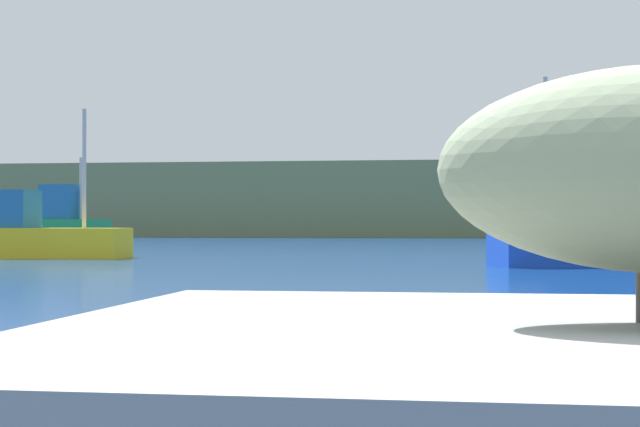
{
  "coord_description": "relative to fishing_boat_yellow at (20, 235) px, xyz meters",
  "views": [
    {
      "loc": [
        -0.38,
        -2.88,
        1.07
      ],
      "look_at": [
        -3.15,
        14.77,
        1.22
      ],
      "focal_mm": 60.81,
      "sensor_mm": 36.0,
      "label": 1
    }
  ],
  "objects": [
    {
      "name": "fishing_boat_yellow",
      "position": [
        0.0,
        0.0,
        0.0
      ],
      "size": [
        6.24,
        1.86,
        4.51
      ],
      "rotation": [
        0.0,
        0.0,
        0.01
      ],
      "color": "yellow",
      "rests_on": "ground"
    },
    {
      "name": "fishing_boat_green",
      "position": [
        -3.83,
        11.44,
        0.19
      ],
      "size": [
        5.03,
        2.11,
        3.76
      ],
      "rotation": [
        0.0,
        0.0,
        -0.1
      ],
      "color": "#1E8C4C",
      "rests_on": "ground"
    },
    {
      "name": "fishing_boat_blue",
      "position": [
        17.09,
        -3.57,
        0.34
      ],
      "size": [
        6.41,
        3.52,
        4.65
      ],
      "rotation": [
        0.0,
        0.0,
        3.43
      ],
      "color": "blue",
      "rests_on": "ground"
    },
    {
      "name": "hillside_backdrop",
      "position": [
        14.49,
        52.67,
        2.06
      ],
      "size": [
        140.0,
        13.63,
        5.54
      ],
      "primitive_type": "cube",
      "color": "#6B7A51",
      "rests_on": "ground"
    }
  ]
}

